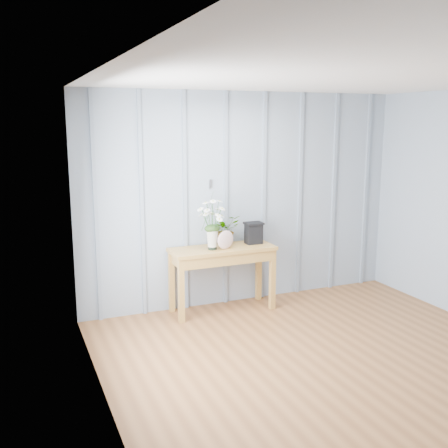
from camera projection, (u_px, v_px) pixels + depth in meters
name	position (u px, v px, depth m)	size (l,w,h in m)	color
ground	(355.00, 380.00, 4.44)	(4.50, 4.50, 0.00)	brown
room_shell	(305.00, 140.00, 4.88)	(4.00, 4.50, 2.50)	#90A0B2
sideboard	(222.00, 257.00, 5.97)	(1.20, 0.45, 0.75)	#A67834
daisy_vase	(212.00, 215.00, 5.78)	(0.44, 0.33, 0.62)	black
spider_plant	(226.00, 230.00, 6.07)	(0.31, 0.27, 0.34)	#1E3B14
felt_disc_vessel	(226.00, 240.00, 5.85)	(0.21, 0.06, 0.21)	#985661
carved_box	(254.00, 233.00, 6.11)	(0.21, 0.16, 0.25)	black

